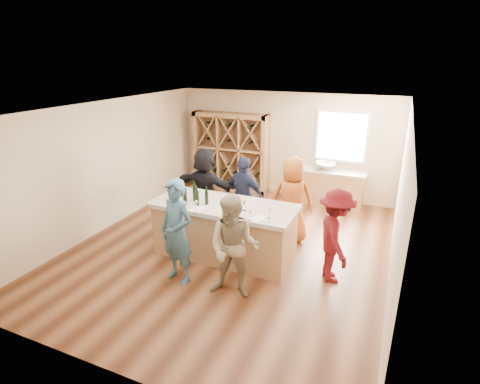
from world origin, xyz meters
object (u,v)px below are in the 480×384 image
at_px(person_near_left, 177,232).
at_px(person_far_left, 206,187).
at_px(wine_bottle_b, 185,196).
at_px(wine_bottle_a, 177,193).
at_px(wine_bottle_c, 195,193).
at_px(person_server, 335,236).
at_px(person_near_right, 234,247).
at_px(wine_rack, 231,152).
at_px(person_far_right, 292,200).
at_px(person_far_mid, 244,195).
at_px(sink, 325,166).
at_px(wine_bottle_e, 207,198).
at_px(wine_bottle_d, 197,198).
at_px(tasting_counter_base, 224,232).

xyz_separation_m(person_near_left, person_far_left, (-0.65, 2.22, -0.02)).
bearing_deg(wine_bottle_b, wine_bottle_a, 159.77).
bearing_deg(wine_bottle_c, person_server, 1.35).
bearing_deg(wine_bottle_b, person_near_right, -31.19).
xyz_separation_m(wine_rack, wine_bottle_c, (0.93, -3.68, 0.14)).
xyz_separation_m(wine_bottle_a, person_far_left, (-0.12, 1.34, -0.33)).
distance_m(person_server, person_far_right, 1.57).
height_order(wine_bottle_a, person_server, person_server).
height_order(person_far_mid, person_far_right, person_far_right).
bearing_deg(sink, person_near_left, -108.68).
height_order(wine_bottle_e, person_server, person_server).
height_order(sink, person_far_left, person_far_left).
xyz_separation_m(wine_bottle_a, wine_bottle_d, (0.47, -0.06, -0.01)).
xyz_separation_m(person_near_right, person_far_mid, (-0.75, 2.22, -0.01)).
bearing_deg(wine_bottle_e, person_server, 3.16).
bearing_deg(wine_bottle_d, person_server, 5.47).
bearing_deg(wine_bottle_e, person_far_left, 119.27).
bearing_deg(wine_bottle_d, person_far_left, 112.75).
distance_m(wine_bottle_c, person_far_left, 1.34).
bearing_deg(person_far_right, person_far_left, -11.42).
relative_size(wine_bottle_b, person_far_mid, 0.18).
bearing_deg(person_near_left, person_far_right, 72.02).
height_order(person_server, person_far_right, person_far_right).
relative_size(person_near_left, person_far_left, 1.02).
bearing_deg(person_far_right, wine_bottle_d, 33.18).
relative_size(wine_bottle_b, person_server, 0.19).
relative_size(wine_bottle_b, person_far_left, 0.17).
xyz_separation_m(person_near_right, person_far_left, (-1.70, 2.24, 0.04)).
distance_m(tasting_counter_base, person_server, 2.10).
height_order(person_near_right, person_far_mid, person_near_right).
bearing_deg(sink, wine_rack, 178.51).
distance_m(person_near_right, person_far_right, 2.25).
bearing_deg(wine_bottle_e, sink, 68.06).
distance_m(wine_bottle_a, wine_bottle_e, 0.60).
xyz_separation_m(wine_rack, person_far_right, (2.50, -2.47, -0.19)).
bearing_deg(person_server, person_far_right, 19.67).
distance_m(tasting_counter_base, person_far_mid, 1.18).
distance_m(wine_rack, sink, 2.70).
height_order(wine_bottle_c, person_server, person_server).
bearing_deg(wine_bottle_d, person_near_right, -37.17).
relative_size(sink, tasting_counter_base, 0.21).
xyz_separation_m(wine_bottle_d, person_near_right, (1.11, -0.84, -0.36)).
distance_m(wine_rack, person_near_right, 5.19).
bearing_deg(person_server, tasting_counter_base, 66.40).
bearing_deg(wine_bottle_a, wine_bottle_c, 20.35).
xyz_separation_m(wine_rack, person_far_left, (0.49, -2.46, -0.20)).
xyz_separation_m(wine_bottle_e, person_far_right, (1.29, 1.28, -0.31)).
bearing_deg(person_far_mid, sink, -103.05).
height_order(wine_rack, wine_bottle_a, wine_rack).
xyz_separation_m(tasting_counter_base, person_server, (2.07, -0.01, 0.33)).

